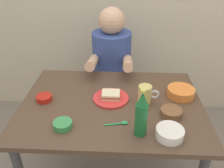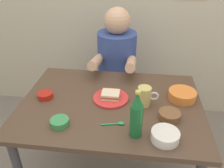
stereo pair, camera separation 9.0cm
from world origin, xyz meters
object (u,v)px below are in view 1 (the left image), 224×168
(plate_orange, at_px, (111,98))
(condiment_bowl_brown, at_px, (171,112))
(person_seated, at_px, (112,57))
(beer_mug, at_px, (145,95))
(beer_bottle, at_px, (141,115))
(stool, at_px, (112,97))
(sandwich, at_px, (111,95))
(dining_table, at_px, (112,114))

(plate_orange, xyz_separation_m, condiment_bowl_brown, (0.35, -0.15, 0.02))
(person_seated, height_order, condiment_bowl_brown, person_seated)
(beer_mug, height_order, beer_bottle, beer_bottle)
(stool, xyz_separation_m, sandwich, (0.03, -0.60, 0.42))
(beer_mug, bearing_deg, plate_orange, 171.65)
(sandwich, distance_m, beer_mug, 0.21)
(plate_orange, height_order, beer_mug, beer_mug)
(plate_orange, bearing_deg, stool, 92.42)
(plate_orange, relative_size, beer_bottle, 0.84)
(condiment_bowl_brown, bearing_deg, beer_mug, 140.00)
(person_seated, distance_m, beer_mug, 0.66)
(plate_orange, height_order, sandwich, sandwich)
(person_seated, bearing_deg, stool, 90.00)
(stool, bearing_deg, sandwich, -87.58)
(dining_table, distance_m, sandwich, 0.13)
(dining_table, xyz_separation_m, person_seated, (-0.03, 0.62, 0.12))
(stool, distance_m, person_seated, 0.42)
(beer_mug, bearing_deg, sandwich, 171.65)
(beer_mug, relative_size, condiment_bowl_brown, 1.05)
(stool, bearing_deg, beer_mug, -69.73)
(person_seated, bearing_deg, plate_orange, -87.54)
(person_seated, relative_size, sandwich, 6.54)
(beer_mug, xyz_separation_m, condiment_bowl_brown, (0.14, -0.12, -0.04))
(stool, height_order, person_seated, person_seated)
(dining_table, xyz_separation_m, condiment_bowl_brown, (0.34, -0.11, 0.12))
(stool, xyz_separation_m, condiment_bowl_brown, (0.37, -0.74, 0.41))
(stool, distance_m, plate_orange, 0.72)
(plate_orange, xyz_separation_m, sandwich, (0.00, 0.00, 0.02))
(stool, relative_size, plate_orange, 2.05)
(sandwich, distance_m, beer_bottle, 0.35)
(dining_table, bearing_deg, person_seated, 92.91)
(person_seated, xyz_separation_m, beer_bottle, (0.19, -0.89, 0.09))
(dining_table, xyz_separation_m, sandwich, (-0.01, 0.03, 0.13))
(dining_table, bearing_deg, condiment_bowl_brown, -18.56)
(person_seated, distance_m, sandwich, 0.59)
(person_seated, bearing_deg, dining_table, -87.09)
(dining_table, height_order, plate_orange, plate_orange)
(dining_table, bearing_deg, stool, 92.85)
(condiment_bowl_brown, bearing_deg, person_seated, 116.86)
(beer_mug, distance_m, condiment_bowl_brown, 0.19)
(stool, bearing_deg, plate_orange, -87.58)
(dining_table, xyz_separation_m, beer_mug, (0.20, 0.00, 0.15))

